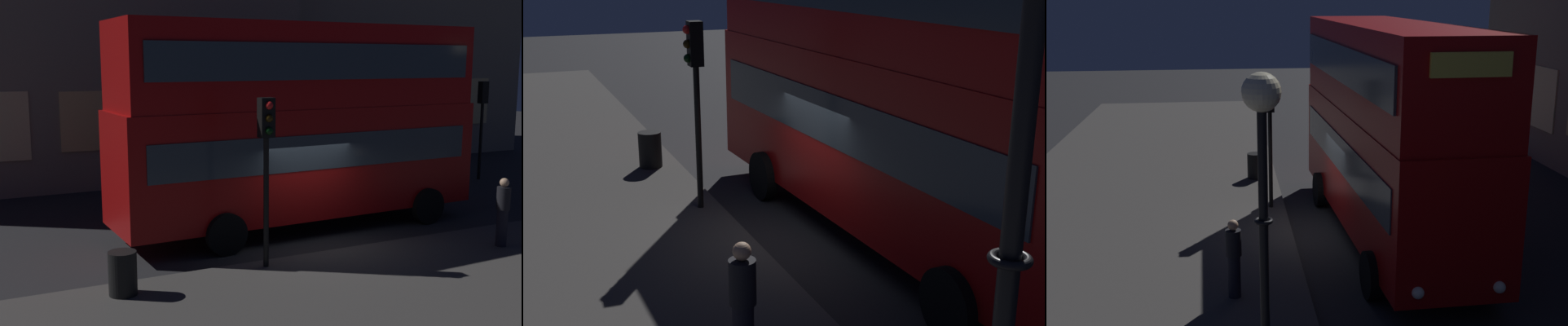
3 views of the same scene
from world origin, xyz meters
The scene contains 6 objects.
ground_plane centered at (0.00, 0.00, 0.00)m, with size 80.00×80.00×0.00m, color #232326.
double_decker_bus centered at (0.50, 1.52, 3.12)m, with size 10.53×3.06×5.58m.
traffic_light_near_kerb centered at (-1.99, -1.36, 2.81)m, with size 0.33×0.36×3.72m.
street_lamp centered at (7.73, -2.09, 4.09)m, with size 0.56×0.56×5.15m.
pedestrian centered at (3.88, -2.51, 1.00)m, with size 0.33×0.33×1.70m.
litter_bin centered at (-5.26, -1.65, 0.55)m, with size 0.55×0.55×0.86m, color black.
Camera 2 is at (10.79, -4.90, 4.89)m, focal length 47.31 mm.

